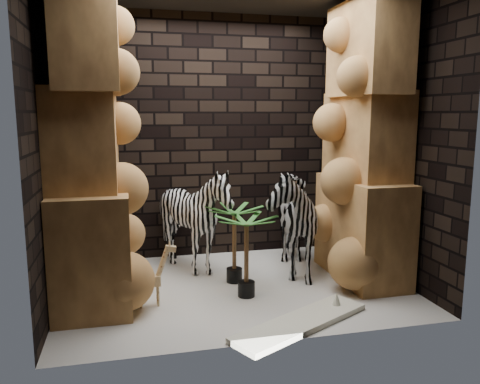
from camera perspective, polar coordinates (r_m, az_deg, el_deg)
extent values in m
plane|color=beige|center=(5.06, -0.50, -11.37)|extent=(3.50, 3.50, 0.00)
plane|color=black|center=(5.96, -3.22, 6.56)|extent=(3.50, 0.00, 3.50)
plane|color=black|center=(3.54, 4.00, 4.60)|extent=(3.50, 0.00, 3.50)
plane|color=black|center=(4.67, -22.02, 5.11)|extent=(0.00, 3.00, 3.00)
plane|color=black|center=(5.41, 17.97, 5.83)|extent=(0.00, 3.00, 3.00)
imported|color=white|center=(5.38, 5.61, -2.03)|extent=(0.84, 1.32, 1.46)
imported|color=white|center=(5.40, -5.42, -3.92)|extent=(1.31, 1.46, 1.11)
cube|color=white|center=(4.24, 7.35, -15.33)|extent=(1.40, 0.96, 0.05)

